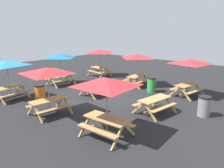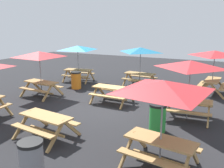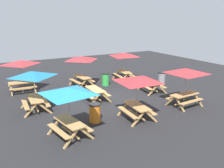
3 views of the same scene
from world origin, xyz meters
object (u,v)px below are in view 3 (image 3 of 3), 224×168
Objects in this scene: picnic_table_1 at (138,82)px; picnic_table_4 at (186,74)px; picnic_table_6 at (20,65)px; trash_bin_orange at (95,113)px; picnic_table_3 at (81,60)px; trash_bin_green at (106,79)px; picnic_table_5 at (124,57)px; trash_bin_gray at (162,78)px; picnic_table_2 at (68,95)px; picnic_table_0 at (95,92)px; picnic_table_7 at (152,84)px; picnic_table_8 at (33,77)px.

picnic_table_1 is 1.00× the size of picnic_table_4.
picnic_table_6 is 2.38× the size of trash_bin_orange.
trash_bin_green is (0.72, 1.66, -1.49)m from picnic_table_3.
picnic_table_6 is (-7.82, -4.32, 0.00)m from picnic_table_1.
picnic_table_5 is 3.51m from trash_bin_gray.
picnic_table_2 is 10.59m from picnic_table_5.
picnic_table_5 is (-7.06, 0.18, 0.00)m from picnic_table_4.
picnic_table_3 is at bearing 172.15° from picnic_table_0.
picnic_table_4 is at bearing -40.46° from picnic_table_6.
picnic_table_0 and picnic_table_7 have the same top height.
picnic_table_2 reaches higher than trash_bin_orange.
picnic_table_4 is 2.88× the size of trash_bin_orange.
picnic_table_3 is 2.38× the size of trash_bin_gray.
picnic_table_8 is at bearing -89.18° from picnic_table_0.
picnic_table_6 is 4.05m from picnic_table_8.
picnic_table_0 is at bearing -81.30° from trash_bin_gray.
trash_bin_green is (-6.38, -1.94, -1.49)m from picnic_table_4.
picnic_table_1 and picnic_table_2 have the same top height.
picnic_table_5 is 2.68m from trash_bin_green.
picnic_table_5 is 8.09m from picnic_table_6.
picnic_table_3 is 2.38× the size of trash_bin_green.
picnic_table_1 is 5.75m from picnic_table_8.
trash_bin_orange is (2.76, -5.78, -0.07)m from picnic_table_7.
picnic_table_1 and picnic_table_6 have the same top height.
picnic_table_6 is at bearing -146.64° from picnic_table_1.
trash_bin_orange is at bearing 111.17° from picnic_table_2.
picnic_table_2 is 1.00× the size of picnic_table_5.
picnic_table_1 is 3.76m from picnic_table_2.
picnic_table_4 is 3.58m from picnic_table_7.
picnic_table_4 is (3.55, 4.17, 1.43)m from picnic_table_0.
picnic_table_2 reaches higher than trash_bin_green.
picnic_table_1 and picnic_table_4 have the same top height.
picnic_table_4 reaches higher than picnic_table_0.
picnic_table_2 is 0.99× the size of picnic_table_4.
picnic_table_7 is 8.17m from picnic_table_8.
picnic_table_8 is 2.38× the size of trash_bin_gray.
picnic_table_2 is 4.04m from picnic_table_8.
picnic_table_5 is (0.04, 3.78, 0.00)m from picnic_table_3.
picnic_table_7 is (3.77, -0.05, -1.43)m from picnic_table_5.
picnic_table_1 and picnic_table_8 have the same top height.
picnic_table_6 reaches higher than picnic_table_7.
picnic_table_2 is 2.43m from trash_bin_orange.
picnic_table_0 is at bearing -42.59° from picnic_table_5.
picnic_table_6 is at bearing -101.83° from trash_bin_green.
picnic_table_2 is at bearing -62.33° from trash_bin_gray.
picnic_table_3 is (-7.29, -0.03, 0.00)m from picnic_table_1.
picnic_table_3 is at bearing -113.41° from trash_bin_green.
trash_bin_gray is at bearing -13.86° from picnic_table_6.
picnic_table_5 is at bearing -0.47° from picnic_table_6.
picnic_table_4 reaches higher than trash_bin_orange.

